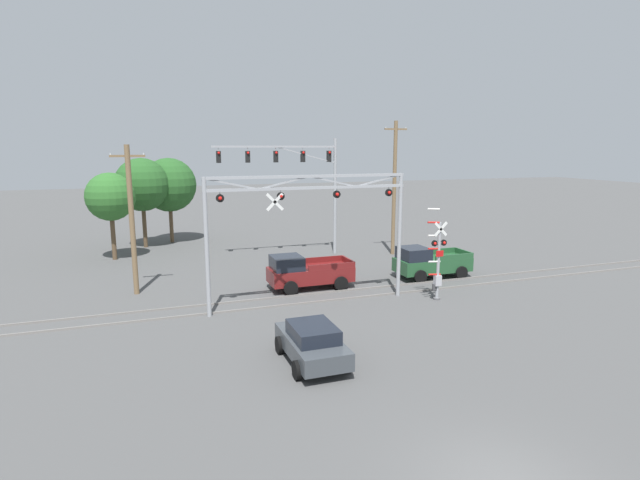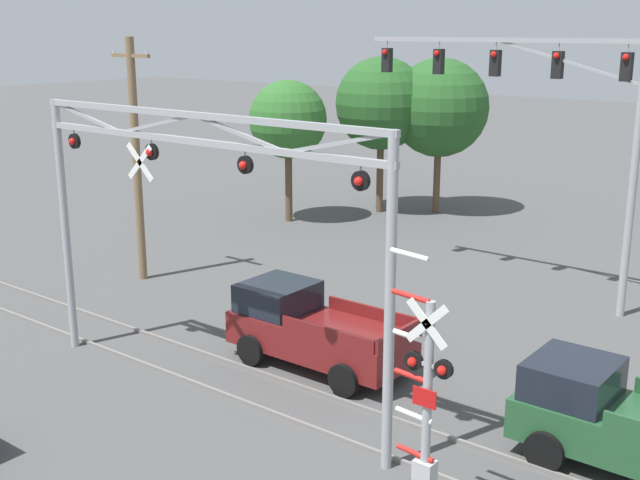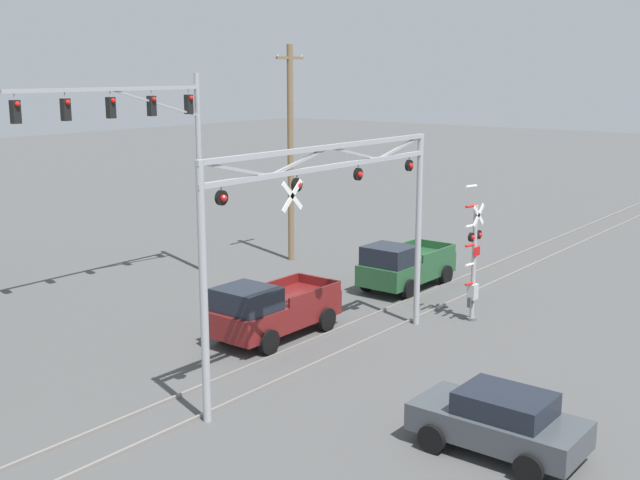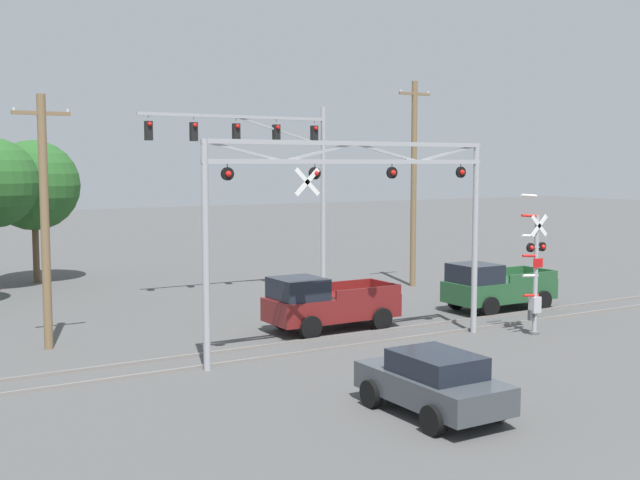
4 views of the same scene
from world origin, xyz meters
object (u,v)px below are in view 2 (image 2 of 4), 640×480
(crossing_signal_mast, at_px, (424,423))
(background_tree_far_left_verge, at_px, (288,120))
(crossing_gantry, at_px, (197,199))
(pickup_truck_following, at_px, (625,423))
(traffic_signal_span, at_px, (561,109))
(background_tree_far_right_verge, at_px, (439,108))
(pickup_truck_lead, at_px, (312,329))
(background_tree_beyond_span, at_px, (381,104))
(utility_pole_left, at_px, (136,158))

(crossing_signal_mast, bearing_deg, background_tree_far_left_verge, 135.73)
(crossing_gantry, bearing_deg, pickup_truck_following, 17.89)
(traffic_signal_span, xyz_separation_m, background_tree_far_right_verge, (-9.20, 8.91, -1.17))
(pickup_truck_lead, height_order, background_tree_beyond_span, background_tree_beyond_span)
(pickup_truck_following, xyz_separation_m, background_tree_beyond_span, (-16.57, 16.12, 4.09))
(crossing_gantry, bearing_deg, pickup_truck_lead, 75.04)
(background_tree_beyond_span, bearing_deg, utility_pole_left, -92.55)
(crossing_signal_mast, xyz_separation_m, pickup_truck_following, (2.10, 4.17, -1.05))
(crossing_signal_mast, xyz_separation_m, utility_pole_left, (-15.09, 6.51, 2.20))
(pickup_truck_following, bearing_deg, pickup_truck_lead, 178.50)
(crossing_signal_mast, xyz_separation_m, traffic_signal_span, (-3.12, 12.94, 4.04))
(crossing_gantry, height_order, crossing_signal_mast, crossing_gantry)
(crossing_gantry, relative_size, background_tree_far_left_verge, 1.65)
(pickup_truck_lead, relative_size, pickup_truck_following, 1.03)
(traffic_signal_span, relative_size, background_tree_far_right_verge, 1.29)
(crossing_gantry, height_order, background_tree_far_right_verge, background_tree_far_right_verge)
(utility_pole_left, bearing_deg, crossing_gantry, -31.67)
(pickup_truck_lead, bearing_deg, utility_pole_left, 166.95)
(utility_pole_left, height_order, background_tree_far_left_verge, utility_pole_left)
(crossing_signal_mast, distance_m, pickup_truck_lead, 7.40)
(background_tree_beyond_span, distance_m, background_tree_far_left_verge, 4.64)
(crossing_signal_mast, distance_m, traffic_signal_span, 13.91)
(crossing_gantry, height_order, background_tree_far_left_verge, crossing_gantry)
(crossing_gantry, height_order, background_tree_beyond_span, background_tree_beyond_span)
(traffic_signal_span, height_order, pickup_truck_lead, traffic_signal_span)
(pickup_truck_lead, bearing_deg, traffic_signal_span, 72.16)
(pickup_truck_lead, xyz_separation_m, background_tree_far_left_verge, (-10.76, 11.84, 3.57))
(pickup_truck_lead, distance_m, background_tree_beyond_span, 18.55)
(background_tree_far_left_verge, bearing_deg, crossing_gantry, -56.24)
(utility_pole_left, bearing_deg, crossing_signal_mast, -23.35)
(crossing_signal_mast, height_order, pickup_truck_following, crossing_signal_mast)
(background_tree_far_right_verge, bearing_deg, crossing_signal_mast, -60.60)
(pickup_truck_following, bearing_deg, utility_pole_left, 172.23)
(pickup_truck_following, bearing_deg, crossing_signal_mast, -116.74)
(traffic_signal_span, relative_size, background_tree_far_left_verge, 1.47)
(crossing_signal_mast, height_order, utility_pole_left, utility_pole_left)
(traffic_signal_span, bearing_deg, background_tree_far_right_verge, 135.91)
(crossing_gantry, relative_size, utility_pole_left, 1.27)
(crossing_gantry, height_order, traffic_signal_span, traffic_signal_span)
(crossing_gantry, height_order, pickup_truck_lead, crossing_gantry)
(utility_pole_left, bearing_deg, background_tree_far_left_verge, 99.07)
(crossing_signal_mast, relative_size, background_tree_far_right_verge, 0.69)
(crossing_signal_mast, relative_size, background_tree_far_left_verge, 0.79)
(pickup_truck_lead, bearing_deg, crossing_gantry, -104.96)
(utility_pole_left, distance_m, background_tree_far_left_verge, 9.83)
(crossing_signal_mast, distance_m, background_tree_far_left_verge, 23.37)
(crossing_gantry, bearing_deg, background_tree_beyond_span, 112.33)
(crossing_signal_mast, relative_size, pickup_truck_following, 1.06)
(utility_pole_left, distance_m, background_tree_far_right_verge, 15.60)
(background_tree_far_right_verge, bearing_deg, background_tree_far_left_verge, -127.48)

